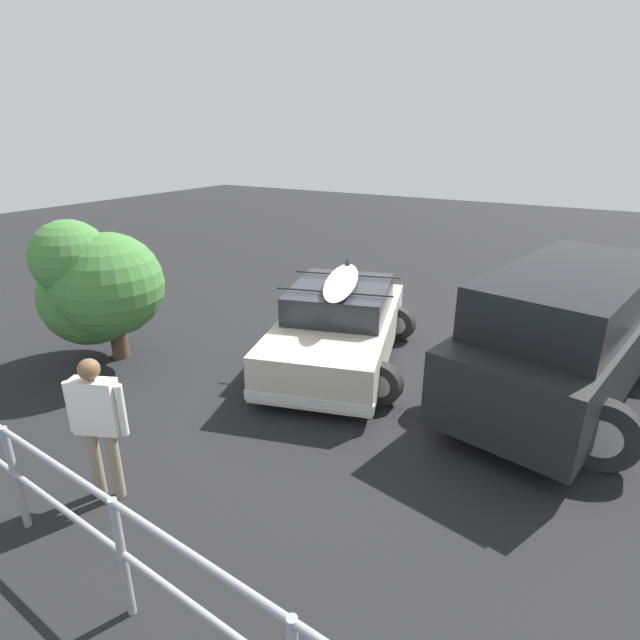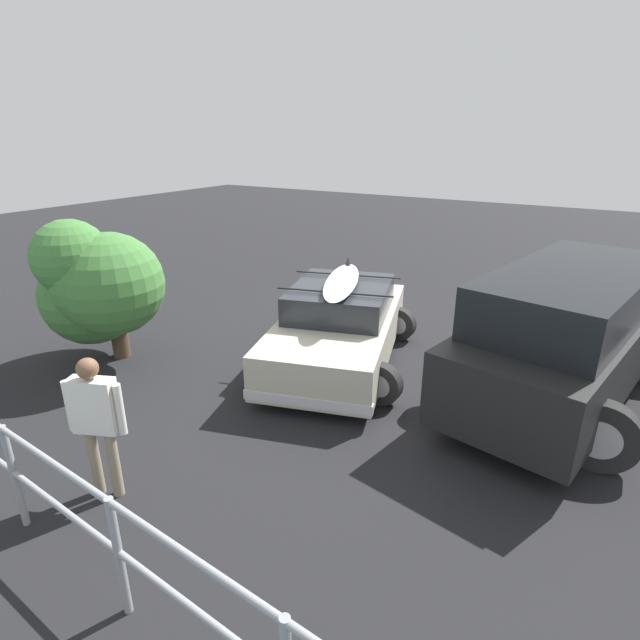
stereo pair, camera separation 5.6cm
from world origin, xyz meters
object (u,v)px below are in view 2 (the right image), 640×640
object	(u,v)px
person_bystander	(96,416)
bush_near_left	(96,286)
suv_car	(567,333)
sedan_car	(339,326)

from	to	relation	value
person_bystander	bush_near_left	size ratio (longest dim) A/B	0.65
suv_car	bush_near_left	xyz separation A→B (m)	(6.66, 2.74, 0.37)
sedan_car	person_bystander	size ratio (longest dim) A/B	2.66
suv_car	sedan_car	bearing A→B (deg)	10.00
person_bystander	bush_near_left	world-z (taller)	bush_near_left
sedan_car	person_bystander	world-z (taller)	person_bystander
suv_car	person_bystander	xyz separation A→B (m)	(3.87, 4.84, -0.04)
bush_near_left	sedan_car	bearing A→B (deg)	-146.84
suv_car	bush_near_left	bearing A→B (deg)	22.35
bush_near_left	person_bystander	bearing A→B (deg)	142.93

